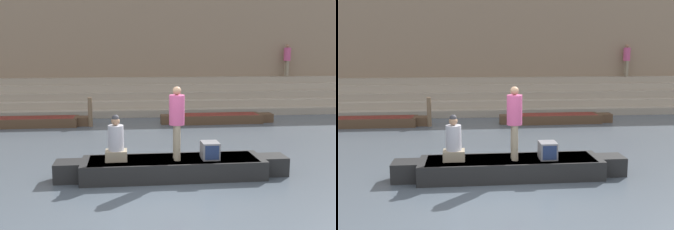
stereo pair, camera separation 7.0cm
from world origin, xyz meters
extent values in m
plane|color=#4C5660|center=(0.00, 0.00, 0.00)|extent=(120.00, 120.00, 0.00)
cube|color=tan|center=(0.00, 11.55, 0.17)|extent=(36.00, 3.26, 0.34)
cube|color=#B2A28D|center=(0.00, 11.88, 0.51)|extent=(36.00, 2.61, 0.34)
cube|color=tan|center=(0.00, 12.21, 0.85)|extent=(36.00, 1.96, 0.34)
cube|color=#B2A28D|center=(0.00, 12.53, 1.18)|extent=(36.00, 1.30, 0.34)
cube|color=tan|center=(0.00, 12.86, 1.52)|extent=(36.00, 0.65, 0.34)
cube|color=#937A60|center=(0.00, 13.78, 3.68)|extent=(34.20, 1.20, 7.36)
cube|color=brown|center=(0.00, 13.16, 0.30)|extent=(34.20, 0.12, 0.60)
cube|color=black|center=(0.24, 1.06, 0.24)|extent=(4.51, 1.17, 0.48)
cube|color=beige|center=(0.24, 1.06, 0.45)|extent=(4.15, 1.07, 0.05)
cube|color=black|center=(2.81, 1.06, 0.24)|extent=(0.63, 0.64, 0.48)
cube|color=black|center=(-2.33, 1.06, 0.24)|extent=(0.63, 0.64, 0.48)
cylinder|color=olive|center=(-0.43, 1.74, 0.38)|extent=(2.91, 0.04, 0.04)
cylinder|color=gray|center=(0.32, 1.09, 0.91)|extent=(0.16, 0.16, 0.87)
cylinder|color=gray|center=(0.32, 0.89, 0.91)|extent=(0.16, 0.16, 0.87)
cylinder|color=#C64C7F|center=(0.32, 0.99, 1.71)|extent=(0.37, 0.37, 0.72)
sphere|color=#9E7556|center=(0.32, 0.99, 2.17)|extent=(0.21, 0.21, 0.21)
cube|color=gray|center=(-1.16, 1.05, 0.60)|extent=(0.52, 0.41, 0.25)
cylinder|color=#B2B2BC|center=(-1.16, 1.05, 1.04)|extent=(0.37, 0.37, 0.61)
sphere|color=#9E7556|center=(-1.16, 1.05, 1.45)|extent=(0.21, 0.21, 0.21)
sphere|color=#333338|center=(-1.16, 1.05, 1.52)|extent=(0.18, 0.18, 0.18)
cube|color=slate|center=(1.15, 0.95, 0.69)|extent=(0.42, 0.48, 0.42)
cube|color=navy|center=(1.15, 0.71, 0.69)|extent=(0.34, 0.02, 0.34)
cube|color=brown|center=(3.07, 8.30, 0.19)|extent=(3.86, 1.04, 0.37)
cube|color=#993328|center=(3.07, 8.30, 0.35)|extent=(3.55, 0.94, 0.05)
cube|color=brown|center=(5.27, 8.30, 0.19)|extent=(0.54, 0.57, 0.37)
cube|color=brown|center=(0.87, 8.30, 0.19)|extent=(0.54, 0.57, 0.37)
cube|color=brown|center=(-4.61, 8.29, 0.19)|extent=(3.38, 1.04, 0.37)
cube|color=#993328|center=(-4.61, 8.29, 0.35)|extent=(3.11, 0.94, 0.05)
cube|color=brown|center=(-2.68, 8.29, 0.19)|extent=(0.47, 0.57, 0.37)
cylinder|color=brown|center=(-2.37, 8.00, 0.61)|extent=(0.18, 0.18, 1.22)
cylinder|color=gray|center=(8.07, 12.96, 2.12)|extent=(0.16, 0.16, 0.86)
cylinder|color=gray|center=(8.07, 12.75, 2.12)|extent=(0.16, 0.16, 0.86)
cylinder|color=#C64C7F|center=(8.07, 12.86, 2.92)|extent=(0.37, 0.37, 0.72)
sphere|color=#9E7556|center=(8.07, 12.86, 3.38)|extent=(0.21, 0.21, 0.21)
camera|label=1|loc=(-0.92, -8.30, 3.12)|focal=42.00mm
camera|label=2|loc=(-0.85, -8.31, 3.12)|focal=42.00mm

